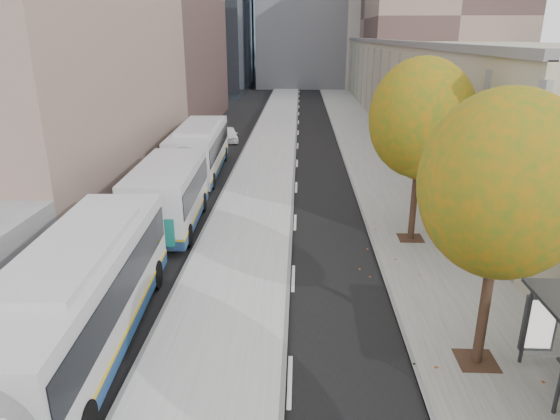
{
  "coord_description": "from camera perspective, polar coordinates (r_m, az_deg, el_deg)",
  "views": [
    {
      "loc": [
        -1.47,
        0.92,
        8.78
      ],
      "look_at": [
        -2.18,
        18.73,
        2.5
      ],
      "focal_mm": 32.0,
      "sensor_mm": 36.0,
      "label": 1
    }
  ],
  "objects": [
    {
      "name": "bus_platform",
      "position": [
        35.25,
        -1.69,
        5.1
      ],
      "size": [
        4.25,
        150.0,
        0.15
      ],
      "primitive_type": "cube",
      "color": "#B2B2B2",
      "rests_on": "ground"
    },
    {
      "name": "sidewalk",
      "position": [
        35.62,
        11.3,
        4.82
      ],
      "size": [
        4.75,
        150.0,
        0.08
      ],
      "primitive_type": "cube",
      "color": "gray",
      "rests_on": "ground"
    },
    {
      "name": "building_tan",
      "position": [
        65.49,
        17.89,
        14.32
      ],
      "size": [
        18.0,
        92.0,
        8.0
      ],
      "primitive_type": "cube",
      "color": "#9D947E",
      "rests_on": "ground"
    },
    {
      "name": "tree_c",
      "position": [
        13.56,
        24.17,
        2.61
      ],
      "size": [
        4.2,
        4.2,
        7.28
      ],
      "color": "black",
      "rests_on": "sidewalk"
    },
    {
      "name": "tree_d",
      "position": [
        21.93,
        15.88,
        10.0
      ],
      "size": [
        4.4,
        4.4,
        7.6
      ],
      "color": "black",
      "rests_on": "sidewalk"
    },
    {
      "name": "bus_near",
      "position": [
        12.27,
        -29.1,
        -18.52
      ],
      "size": [
        3.83,
        19.07,
        3.16
      ],
      "rotation": [
        0.0,
        0.0,
        0.06
      ],
      "color": "silver",
      "rests_on": "ground"
    },
    {
      "name": "bus_far",
      "position": [
        29.4,
        -10.41,
        5.13
      ],
      "size": [
        3.51,
        18.65,
        3.09
      ],
      "rotation": [
        0.0,
        0.0,
        0.04
      ],
      "color": "silver",
      "rests_on": "ground"
    },
    {
      "name": "distant_car",
      "position": [
        43.88,
        -5.88,
        8.58
      ],
      "size": [
        2.15,
        3.83,
        1.23
      ],
      "primitive_type": "imported",
      "rotation": [
        0.0,
        0.0,
        0.2
      ],
      "color": "white",
      "rests_on": "ground"
    }
  ]
}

